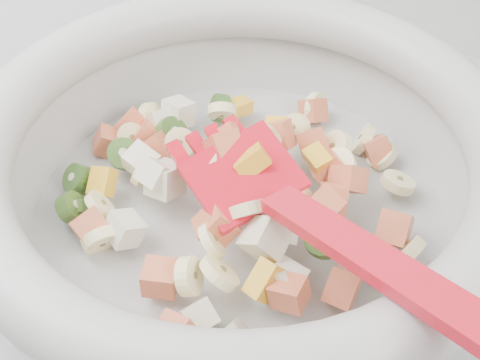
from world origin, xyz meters
The scene contains 1 object.
mixing_bowl centered at (0.17, 1.41, 0.96)m, with size 0.45×0.38×0.14m.
Camera 1 is at (0.37, 1.14, 1.28)m, focal length 50.00 mm.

